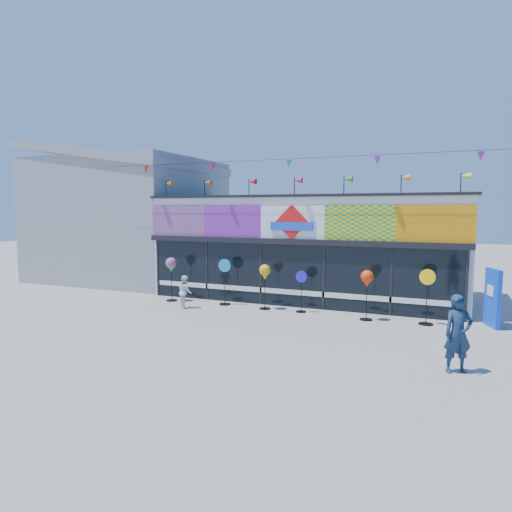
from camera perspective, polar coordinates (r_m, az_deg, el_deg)
The scene contains 12 objects.
ground at distance 13.76m, azimuth -0.12°, elevation -9.14°, with size 80.00×80.00×0.00m, color gray.
kite_shop at distance 18.96m, azimuth 6.91°, elevation 1.24°, with size 16.00×5.70×5.31m.
neighbour_building at distance 24.51m, azimuth -15.48°, elevation 4.82°, with size 8.18×7.20×6.87m.
blue_sign at distance 15.58m, azimuth 27.47°, elevation -4.67°, with size 0.41×0.88×1.78m.
spinner_0 at distance 17.97m, azimuth -10.56°, elevation -1.26°, with size 0.43×0.43×1.70m.
spinner_1 at distance 17.06m, azimuth -3.94°, elevation -3.09°, with size 0.48×0.44×1.72m.
spinner_2 at distance 16.23m, azimuth 1.12°, elevation -2.19°, with size 0.41×0.41×1.61m.
spinner_3 at distance 15.90m, azimuth 5.67°, elevation -4.29°, with size 0.41×0.37×1.45m.
spinner_4 at distance 15.04m, azimuth 13.72°, elevation -2.95°, with size 0.41×0.41×1.63m.
spinner_5 at distance 15.05m, azimuth 20.56°, elevation -4.64°, with size 0.48×0.44×1.73m.
adult_man at distance 10.98m, azimuth 23.93°, elevation -8.88°, with size 0.63×0.41×1.72m, color #162B46.
child at distance 16.77m, azimuth -8.87°, elevation -4.41°, with size 0.57×0.33×1.18m, color white.
Camera 1 is at (5.19, -12.23, 3.56)m, focal length 32.00 mm.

